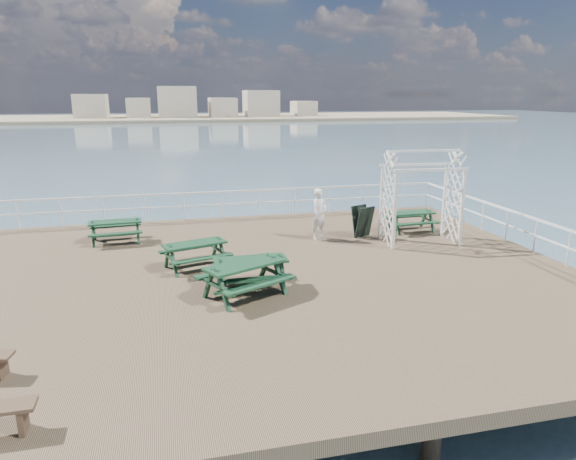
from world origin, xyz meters
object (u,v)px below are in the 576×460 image
(picnic_table_b, at_px, (195,250))
(person, at_px, (319,214))
(trellis_arbor, at_px, (421,202))
(picnic_table_c, at_px, (411,217))
(picnic_table_d, at_px, (251,267))
(picnic_table_e, at_px, (245,272))
(picnic_table_a, at_px, (115,227))

(picnic_table_b, xyz_separation_m, person, (4.26, 2.07, 0.32))
(trellis_arbor, relative_size, person, 1.77)
(picnic_table_c, height_order, picnic_table_d, picnic_table_d)
(picnic_table_e, bearing_deg, picnic_table_c, 9.37)
(picnic_table_c, relative_size, person, 0.96)
(picnic_table_d, relative_size, person, 1.06)
(picnic_table_a, relative_size, picnic_table_b, 0.85)
(person, bearing_deg, trellis_arbor, -49.70)
(picnic_table_a, height_order, picnic_table_d, picnic_table_d)
(trellis_arbor, distance_m, person, 3.34)
(picnic_table_b, xyz_separation_m, picnic_table_c, (7.76, 2.31, -0.03))
(picnic_table_d, distance_m, picnic_table_e, 0.52)
(picnic_table_b, bearing_deg, picnic_table_a, 108.81)
(picnic_table_c, bearing_deg, picnic_table_e, -147.10)
(picnic_table_a, height_order, picnic_table_b, picnic_table_b)
(picnic_table_e, relative_size, trellis_arbor, 0.80)
(picnic_table_e, distance_m, trellis_arbor, 7.17)
(picnic_table_a, bearing_deg, trellis_arbor, -17.57)
(picnic_table_a, height_order, picnic_table_e, picnic_table_e)
(person, bearing_deg, picnic_table_a, 140.50)
(picnic_table_a, relative_size, picnic_table_c, 1.06)
(picnic_table_b, relative_size, picnic_table_c, 1.24)
(picnic_table_a, xyz_separation_m, picnic_table_b, (2.39, -3.28, 0.02))
(picnic_table_a, distance_m, picnic_table_c, 10.20)
(picnic_table_a, bearing_deg, picnic_table_b, -57.83)
(picnic_table_d, xyz_separation_m, trellis_arbor, (6.10, 2.84, 0.79))
(picnic_table_d, bearing_deg, picnic_table_e, -115.95)
(picnic_table_a, relative_size, trellis_arbor, 0.58)
(picnic_table_b, height_order, person, person)
(picnic_table_c, bearing_deg, person, -178.21)
(picnic_table_b, bearing_deg, picnic_table_e, -83.93)
(picnic_table_e, bearing_deg, picnic_table_b, 87.76)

